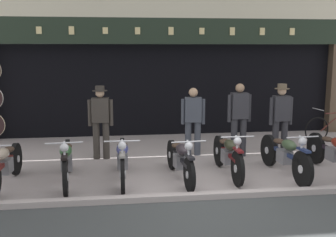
{
  "coord_description": "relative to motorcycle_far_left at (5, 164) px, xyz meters",
  "views": [
    {
      "loc": [
        -1.52,
        -6.33,
        2.49
      ],
      "look_at": [
        -0.34,
        2.8,
        0.9
      ],
      "focal_mm": 43.85,
      "sensor_mm": 36.0,
      "label": 1
    }
  ],
  "objects": [
    {
      "name": "ground",
      "position": [
        3.53,
        -2.16,
        -0.46
      ],
      "size": [
        22.48,
        22.0,
        0.18
      ],
      "color": "#A49895"
    },
    {
      "name": "motorcycle_right",
      "position": [
        5.29,
        -0.07,
        0.01
      ],
      "size": [
        0.62,
        2.08,
        0.93
      ],
      "rotation": [
        0.0,
        0.0,
        3.21
      ],
      "color": "black",
      "rests_on": "ground"
    },
    {
      "name": "motorcycle_left",
      "position": [
        1.09,
        0.03,
        0.01
      ],
      "size": [
        0.62,
        2.1,
        0.93
      ],
      "rotation": [
        0.0,
        0.0,
        3.22
      ],
      "color": "black",
      "rests_on": "ground"
    },
    {
      "name": "advert_board_far",
      "position": [
        7.35,
        4.22,
        1.33
      ],
      "size": [
        0.8,
        0.03,
        1.02
      ],
      "color": "silver"
    },
    {
      "name": "motorcycle_center_right",
      "position": [
        4.19,
        0.1,
        0.01
      ],
      "size": [
        0.62,
        1.98,
        0.92
      ],
      "rotation": [
        0.0,
        0.0,
        3.15
      ],
      "color": "black",
      "rests_on": "ground"
    },
    {
      "name": "shopkeeper_center",
      "position": [
        3.8,
        1.75,
        0.45
      ],
      "size": [
        0.56,
        0.27,
        1.59
      ],
      "rotation": [
        0.0,
        0.0,
        3.03
      ],
      "color": "#3D424C",
      "rests_on": "ground"
    },
    {
      "name": "assistant_far_right",
      "position": [
        5.79,
        1.39,
        0.51
      ],
      "size": [
        0.56,
        0.34,
        1.69
      ],
      "rotation": [
        0.0,
        0.0,
        3.19
      ],
      "color": "#2D2D33",
      "rests_on": "ground"
    },
    {
      "name": "shop_facade",
      "position": [
        3.53,
        5.8,
        1.38
      ],
      "size": [
        10.78,
        4.42,
        6.84
      ],
      "color": "black",
      "rests_on": "ground"
    },
    {
      "name": "leaning_bicycle",
      "position": [
        7.82,
        2.65,
        -0.05
      ],
      "size": [
        1.7,
        0.5,
        0.94
      ],
      "rotation": [
        0.0,
        0.0,
        1.69
      ],
      "color": "black",
      "rests_on": "ground"
    },
    {
      "name": "salesman_right",
      "position": [
        4.83,
        1.49,
        0.52
      ],
      "size": [
        0.56,
        0.26,
        1.7
      ],
      "rotation": [
        0.0,
        0.0,
        3.2
      ],
      "color": "#2D2D33",
      "rests_on": "ground"
    },
    {
      "name": "motorcycle_center",
      "position": [
        3.21,
        -0.05,
        -0.01
      ],
      "size": [
        0.62,
        2.0,
        0.9
      ],
      "rotation": [
        0.0,
        0.0,
        3.23
      ],
      "color": "black",
      "rests_on": "ground"
    },
    {
      "name": "advert_board_near",
      "position": [
        6.06,
        4.22,
        1.32
      ],
      "size": [
        0.81,
        0.03,
        1.06
      ],
      "color": "beige"
    },
    {
      "name": "motorcycle_far_left",
      "position": [
        0.0,
        0.0,
        0.0
      ],
      "size": [
        0.62,
        1.99,
        0.91
      ],
      "rotation": [
        0.0,
        0.0,
        3.1
      ],
      "color": "black",
      "rests_on": "ground"
    },
    {
      "name": "motorcycle_center_left",
      "position": [
        2.12,
        0.02,
        0.01
      ],
      "size": [
        0.62,
        2.06,
        0.93
      ],
      "rotation": [
        0.0,
        0.0,
        3.13
      ],
      "color": "black",
      "rests_on": "ground"
    },
    {
      "name": "motorcycle_far_right",
      "position": [
        6.34,
        -0.04,
        0.02
      ],
      "size": [
        0.62,
        2.1,
        0.94
      ],
      "rotation": [
        0.0,
        0.0,
        3.17
      ],
      "color": "black",
      "rests_on": "ground"
    },
    {
      "name": "salesman_left",
      "position": [
        1.68,
        1.67,
        0.5
      ],
      "size": [
        0.56,
        0.33,
        1.66
      ],
      "rotation": [
        0.0,
        0.0,
        3.09
      ],
      "color": "#38332D",
      "rests_on": "ground"
    }
  ]
}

